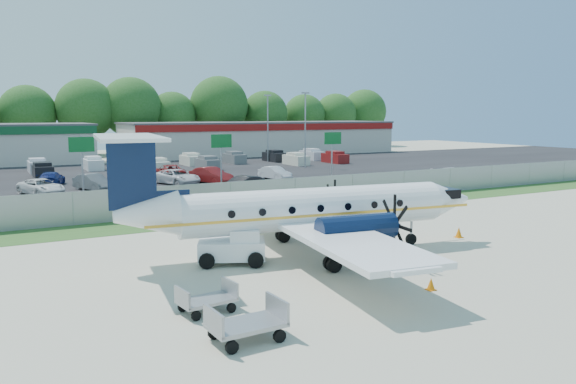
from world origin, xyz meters
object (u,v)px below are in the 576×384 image
baggage_cart_far (247,323)px  baggage_cart_near (207,299)px  pushback_tug (235,246)px  aircraft (307,209)px

baggage_cart_far → baggage_cart_near: bearing=93.4°
pushback_tug → aircraft: bearing=-5.2°
aircraft → baggage_cart_far: 10.35m
baggage_cart_far → aircraft: bearing=49.4°
pushback_tug → baggage_cart_near: bearing=-122.0°
aircraft → baggage_cart_far: (-6.65, -7.75, -1.66)m
aircraft → baggage_cart_near: (-6.81, -4.97, -1.73)m
baggage_cart_near → baggage_cart_far: baggage_cart_far is taller
aircraft → pushback_tug: bearing=174.8°
pushback_tug → baggage_cart_near: size_ratio=1.73×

